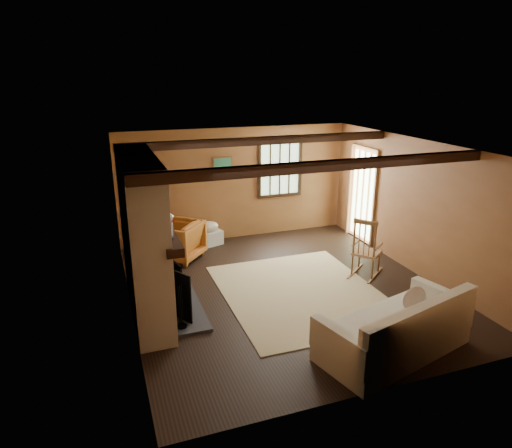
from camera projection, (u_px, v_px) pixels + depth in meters
name	position (u px, v px, depth m)	size (l,w,h in m)	color
ground	(285.00, 289.00, 7.70)	(5.50, 5.50, 0.00)	black
room_envelope	(293.00, 191.00, 7.48)	(5.02, 5.52, 2.44)	brown
fireplace	(146.00, 244.00, 6.64)	(1.02, 2.30, 2.40)	#97493A
rug	(301.00, 292.00, 7.58)	(2.50, 3.00, 0.01)	tan
rocking_chair	(366.00, 251.00, 8.10)	(0.87, 0.81, 1.09)	tan
sofa	(398.00, 332.00, 5.86)	(2.25, 1.42, 0.84)	beige
firewood_pile	(151.00, 243.00, 9.38)	(0.75, 0.14, 0.27)	brown
laundry_basket	(209.00, 238.00, 9.66)	(0.50, 0.38, 0.30)	silver
basket_pillow	(209.00, 226.00, 9.58)	(0.41, 0.33, 0.21)	beige
armchair	(178.00, 240.00, 8.84)	(0.81, 0.84, 0.76)	#BF6026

